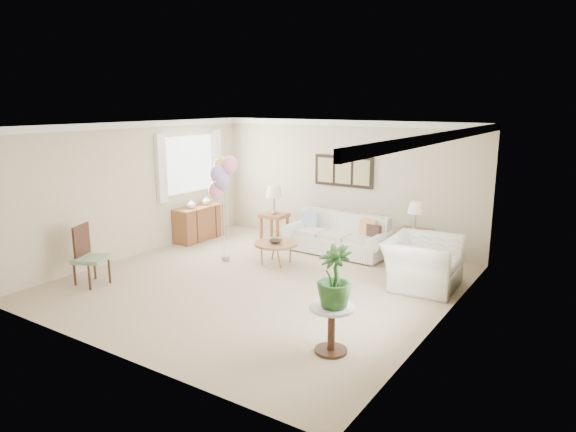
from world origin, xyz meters
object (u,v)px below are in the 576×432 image
object	(u,v)px
balloon_cluster	(222,176)
coffee_table	(276,244)
sofa	(339,238)
armchair	(423,263)
accent_chair	(88,254)

from	to	relation	value
balloon_cluster	coffee_table	bearing A→B (deg)	23.72
coffee_table	sofa	bearing A→B (deg)	62.79
coffee_table	balloon_cluster	world-z (taller)	balloon_cluster
coffee_table	balloon_cluster	size ratio (longest dim) A/B	0.41
sofa	coffee_table	xyz separation A→B (m)	(-0.65, -1.26, 0.07)
coffee_table	balloon_cluster	xyz separation A→B (m)	(-0.92, -0.41, 1.24)
armchair	balloon_cluster	size ratio (longest dim) A/B	0.62
sofa	armchair	distance (m)	2.24
armchair	coffee_table	bearing A→B (deg)	93.53
coffee_table	armchair	xyz separation A→B (m)	(2.68, 0.32, 0.02)
sofa	coffee_table	size ratio (longest dim) A/B	2.66
sofa	coffee_table	distance (m)	1.42
armchair	accent_chair	world-z (taller)	accent_chair
accent_chair	coffee_table	bearing A→B (deg)	52.22
balloon_cluster	sofa	bearing A→B (deg)	46.70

